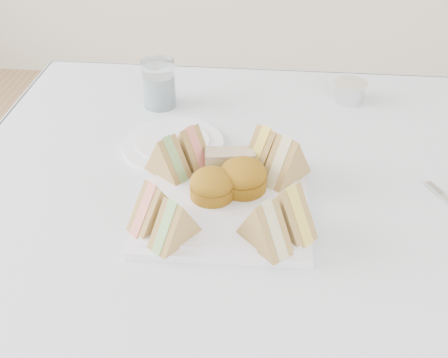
{
  "coord_description": "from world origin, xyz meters",
  "views": [
    {
      "loc": [
        -0.01,
        -0.64,
        1.27
      ],
      "look_at": [
        -0.07,
        0.02,
        0.8
      ],
      "focal_mm": 45.0,
      "sensor_mm": 36.0,
      "label": 1
    }
  ],
  "objects": [
    {
      "name": "tablecloth",
      "position": [
        0.0,
        0.0,
        0.74
      ],
      "size": [
        1.02,
        1.02,
        0.01
      ],
      "primitive_type": "cube",
      "color": "silver",
      "rests_on": "table"
    },
    {
      "name": "serving_plate",
      "position": [
        -0.07,
        0.02,
        0.75
      ],
      "size": [
        0.26,
        0.26,
        0.01
      ],
      "primitive_type": "cube",
      "rotation": [
        0.0,
        0.0,
        0.03
      ],
      "color": "white",
      "rests_on": "tablecloth"
    },
    {
      "name": "sandwich_fl_a",
      "position": [
        -0.16,
        -0.04,
        0.79
      ],
      "size": [
        0.08,
        0.08,
        0.07
      ],
      "primitive_type": null,
      "rotation": [
        0.0,
        0.0,
        0.84
      ],
      "color": "#9F7F40",
      "rests_on": "serving_plate"
    },
    {
      "name": "sandwich_fl_b",
      "position": [
        -0.13,
        -0.07,
        0.79
      ],
      "size": [
        0.07,
        0.08,
        0.07
      ],
      "primitive_type": null,
      "rotation": [
        0.0,
        0.0,
        0.95
      ],
      "color": "#9F7F40",
      "rests_on": "serving_plate"
    },
    {
      "name": "sandwich_fr_a",
      "position": [
        0.02,
        -0.04,
        0.8
      ],
      "size": [
        0.09,
        0.09,
        0.07
      ],
      "primitive_type": null,
      "rotation": [
        0.0,
        0.0,
        -0.78
      ],
      "color": "#9F7F40",
      "rests_on": "serving_plate"
    },
    {
      "name": "sandwich_fr_b",
      "position": [
        -0.01,
        -0.07,
        0.79
      ],
      "size": [
        0.08,
        0.09,
        0.07
      ],
      "primitive_type": null,
      "rotation": [
        0.0,
        0.0,
        -0.82
      ],
      "color": "#9F7F40",
      "rests_on": "serving_plate"
    },
    {
      "name": "sandwich_bl_a",
      "position": [
        -0.16,
        0.08,
        0.79
      ],
      "size": [
        0.08,
        0.08,
        0.07
      ],
      "primitive_type": null,
      "rotation": [
        0.0,
        0.0,
        2.47
      ],
      "color": "#9F7F40",
      "rests_on": "serving_plate"
    },
    {
      "name": "sandwich_bl_b",
      "position": [
        -0.13,
        0.11,
        0.79
      ],
      "size": [
        0.08,
        0.08,
        0.07
      ],
      "primitive_type": null,
      "rotation": [
        0.0,
        0.0,
        2.39
      ],
      "color": "#9F7F40",
      "rests_on": "serving_plate"
    },
    {
      "name": "sandwich_br_a",
      "position": [
        0.02,
        0.09,
        0.8
      ],
      "size": [
        0.08,
        0.09,
        0.08
      ],
      "primitive_type": null,
      "rotation": [
        0.0,
        0.0,
        -2.21
      ],
      "color": "#9F7F40",
      "rests_on": "serving_plate"
    },
    {
      "name": "sandwich_br_b",
      "position": [
        -0.01,
        0.12,
        0.8
      ],
      "size": [
        0.08,
        0.09,
        0.07
      ],
      "primitive_type": null,
      "rotation": [
        0.0,
        0.0,
        -2.25
      ],
      "color": "#9F7F40",
      "rests_on": "serving_plate"
    },
    {
      "name": "scone_left",
      "position": [
        -0.09,
        0.03,
        0.78
      ],
      "size": [
        0.07,
        0.07,
        0.05
      ],
      "primitive_type": "cylinder",
      "rotation": [
        0.0,
        0.0,
        -0.01
      ],
      "color": "brown",
      "rests_on": "serving_plate"
    },
    {
      "name": "scone_right",
      "position": [
        -0.04,
        0.05,
        0.78
      ],
      "size": [
        0.09,
        0.09,
        0.05
      ],
      "primitive_type": "cylinder",
      "rotation": [
        0.0,
        0.0,
        0.34
      ],
      "color": "brown",
      "rests_on": "serving_plate"
    },
    {
      "name": "pastry_slice",
      "position": [
        -0.07,
        0.1,
        0.78
      ],
      "size": [
        0.08,
        0.04,
        0.04
      ],
      "primitive_type": "cube",
      "rotation": [
        0.0,
        0.0,
        0.14
      ],
      "color": "tan",
      "rests_on": "serving_plate"
    },
    {
      "name": "side_plate",
      "position": [
        -0.17,
        0.18,
        0.75
      ],
      "size": [
        0.23,
        0.23,
        0.01
      ],
      "primitive_type": "cylinder",
      "rotation": [
        0.0,
        0.0,
        -0.38
      ],
      "color": "white",
      "rests_on": "tablecloth"
    },
    {
      "name": "water_glass",
      "position": [
        -0.22,
        0.33,
        0.79
      ],
      "size": [
        0.08,
        0.08,
        0.09
      ],
      "primitive_type": "cylinder",
      "rotation": [
        0.0,
        0.0,
        0.41
      ],
      "color": "white",
      "rests_on": "tablecloth"
    },
    {
      "name": "tea_strainer",
      "position": [
        0.15,
        0.38,
        0.76
      ],
      "size": [
        0.08,
        0.08,
        0.04
      ],
      "primitive_type": "cylinder",
      "rotation": [
        0.0,
        0.0,
        0.33
      ],
      "color": "silver",
      "rests_on": "tablecloth"
    }
  ]
}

